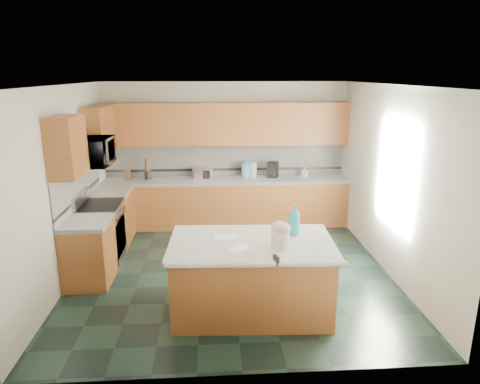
{
  "coord_description": "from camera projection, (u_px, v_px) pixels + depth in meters",
  "views": [
    {
      "loc": [
        -0.26,
        -5.85,
        2.86
      ],
      "look_at": [
        0.15,
        0.35,
        1.12
      ],
      "focal_mm": 32.0,
      "sensor_mm": 36.0,
      "label": 1
    }
  ],
  "objects": [
    {
      "name": "toaster_oven_door",
      "position": [
        202.0,
        175.0,
        7.96
      ],
      "size": [
        0.31,
        0.01,
        0.16
      ],
      "primitive_type": "cube",
      "color": "black",
      "rests_on": "toaster_oven"
    },
    {
      "name": "left_upper_cab_front",
      "position": [
        67.0,
        146.0,
        5.51
      ],
      "size": [
        0.33,
        0.72,
        0.78
      ],
      "primitive_type": "cube",
      "color": "#4E2A11",
      "rests_on": "wall_left"
    },
    {
      "name": "coffee_maker",
      "position": [
        273.0,
        169.0,
        8.17
      ],
      "size": [
        0.24,
        0.25,
        0.3
      ],
      "primitive_type": "cube",
      "rotation": [
        0.0,
        0.0,
        -0.42
      ],
      "color": "black",
      "rests_on": "back_countertop"
    },
    {
      "name": "back_base_cab",
      "position": [
        227.0,
        204.0,
        8.21
      ],
      "size": [
        4.6,
        0.6,
        0.86
      ],
      "primitive_type": "cube",
      "color": "#4E2A11",
      "rests_on": "ground"
    },
    {
      "name": "treat_jar_lid",
      "position": [
        281.0,
        228.0,
        4.83
      ],
      "size": [
        0.23,
        0.23,
        0.14
      ],
      "primitive_type": "ellipsoid",
      "color": "beige",
      "rests_on": "treat_jar"
    },
    {
      "name": "range_handle",
      "position": [
        121.0,
        213.0,
        6.57
      ],
      "size": [
        0.02,
        0.66,
        0.02
      ],
      "primitive_type": "cylinder",
      "rotation": [
        1.57,
        0.0,
        0.0
      ],
      "color": "#B7B7BC",
      "rests_on": "range_body"
    },
    {
      "name": "utensil_crock",
      "position": [
        148.0,
        175.0,
        8.04
      ],
      "size": [
        0.13,
        0.13,
        0.16
      ],
      "primitive_type": "cylinder",
      "color": "black",
      "rests_on": "back_countertop"
    },
    {
      "name": "clamp_body",
      "position": [
        276.0,
        260.0,
        4.56
      ],
      "size": [
        0.06,
        0.11,
        0.1
      ],
      "primitive_type": "cube",
      "rotation": [
        0.0,
        0.0,
        0.27
      ],
      "color": "black",
      "rests_on": "island_top"
    },
    {
      "name": "treat_jar",
      "position": [
        280.0,
        239.0,
        4.87
      ],
      "size": [
        0.24,
        0.24,
        0.22
      ],
      "primitive_type": "cylinder",
      "rotation": [
        0.0,
        0.0,
        0.18
      ],
      "color": "#F0E4C7",
      "rests_on": "island_top"
    },
    {
      "name": "back_backsplash",
      "position": [
        226.0,
        159.0,
        8.27
      ],
      "size": [
        4.6,
        0.02,
        0.63
      ],
      "primitive_type": "cube",
      "color": "silver",
      "rests_on": "back_countertop"
    },
    {
      "name": "back_accent_band",
      "position": [
        226.0,
        169.0,
        8.32
      ],
      "size": [
        4.6,
        0.01,
        0.05
      ],
      "primitive_type": "cube",
      "color": "black",
      "rests_on": "back_countertop"
    },
    {
      "name": "toaster_oven",
      "position": [
        202.0,
        173.0,
        8.07
      ],
      "size": [
        0.38,
        0.3,
        0.2
      ],
      "primitive_type": "cube",
      "rotation": [
        0.0,
        0.0,
        0.19
      ],
      "color": "#B7B7BC",
      "rests_on": "back_countertop"
    },
    {
      "name": "wall_front",
      "position": [
        243.0,
        248.0,
        3.81
      ],
      "size": [
        4.6,
        0.04,
        2.7
      ],
      "primitive_type": "cube",
      "color": "white",
      "rests_on": "ground"
    },
    {
      "name": "left_accent_band",
      "position": [
        80.0,
        196.0,
        6.51
      ],
      "size": [
        0.01,
        2.3,
        0.05
      ],
      "primitive_type": "cube",
      "color": "black",
      "rests_on": "wall_left"
    },
    {
      "name": "left_counter_rear",
      "position": [
        111.0,
        192.0,
        7.28
      ],
      "size": [
        0.64,
        0.82,
        0.06
      ],
      "primitive_type": "cube",
      "color": "white",
      "rests_on": "left_base_cab_rear"
    },
    {
      "name": "range_backguard",
      "position": [
        81.0,
        199.0,
        6.47
      ],
      "size": [
        0.06,
        0.76,
        0.18
      ],
      "primitive_type": "cube",
      "color": "#B7B7BC",
      "rests_on": "range_body"
    },
    {
      "name": "ceiling",
      "position": [
        231.0,
        85.0,
        5.68
      ],
      "size": [
        4.6,
        4.6,
        0.0
      ],
      "primitive_type": "plane",
      "color": "white",
      "rests_on": "ground"
    },
    {
      "name": "water_jug",
      "position": [
        245.0,
        171.0,
        8.12
      ],
      "size": [
        0.16,
        0.16,
        0.27
      ],
      "primitive_type": "cylinder",
      "color": "#5B9ED0",
      "rests_on": "back_countertop"
    },
    {
      "name": "water_jug_neck",
      "position": [
        246.0,
        163.0,
        8.08
      ],
      "size": [
        0.08,
        0.08,
        0.04
      ],
      "primitive_type": "cylinder",
      "color": "#5B9ED0",
      "rests_on": "water_jug"
    },
    {
      "name": "window_light_proxy",
      "position": [
        396.0,
        174.0,
        5.96
      ],
      "size": [
        0.02,
        1.4,
        1.1
      ],
      "primitive_type": "cube",
      "color": "white",
      "rests_on": "wall_right"
    },
    {
      "name": "paper_towel",
      "position": [
        253.0,
        170.0,
        8.17
      ],
      "size": [
        0.13,
        0.13,
        0.29
      ],
      "primitive_type": "cylinder",
      "color": "white",
      "rests_on": "back_countertop"
    },
    {
      "name": "treat_jar_knob_end_r",
      "position": [
        284.0,
        223.0,
        4.82
      ],
      "size": [
        0.04,
        0.04,
        0.04
      ],
      "primitive_type": "sphere",
      "color": "tan",
      "rests_on": "treat_jar_lid"
    },
    {
      "name": "treat_jar_knob_end_l",
      "position": [
        277.0,
        224.0,
        4.81
      ],
      "size": [
        0.04,
        0.04,
        0.04
      ],
      "primitive_type": "sphere",
      "color": "tan",
      "rests_on": "treat_jar_lid"
    },
    {
      "name": "soap_bottle_back",
      "position": [
        305.0,
        172.0,
        8.2
      ],
      "size": [
        0.13,
        0.13,
        0.21
      ],
      "primitive_type": "imported",
      "rotation": [
        0.0,
        0.0,
        0.64
      ],
      "color": "white",
      "rests_on": "back_countertop"
    },
    {
      "name": "wall_right",
      "position": [
        391.0,
        181.0,
        6.19
      ],
      "size": [
        0.04,
        4.6,
        2.7
      ],
      "primitive_type": "cube",
      "color": "white",
      "rests_on": "ground"
    },
    {
      "name": "paper_sheet_b",
      "position": [
        225.0,
        237.0,
        5.22
      ],
      "size": [
        0.3,
        0.24,
        0.0
      ],
      "primitive_type": "cube",
      "rotation": [
        0.0,
        0.0,
        -0.14
      ],
      "color": "white",
      "rests_on": "island_top"
    },
    {
      "name": "paper_sheet_a",
      "position": [
        239.0,
        248.0,
        4.89
      ],
      "size": [
        0.31,
        0.29,
        0.0
      ],
      "primitive_type": "cube",
      "rotation": [
        0.0,
        0.0,
        0.55
      ],
      "color": "white",
      "rests_on": "island_top"
    },
    {
      "name": "wall_back",
      "position": [
        225.0,
        153.0,
        8.27
      ],
      "size": [
        4.6,
        0.04,
        2.7
      ],
      "primitive_type": "cube",
      "color": "white",
      "rests_on": "ground"
    },
    {
      "name": "range_body",
      "position": [
        101.0,
        234.0,
        6.64
      ],
      "size": [
        0.6,
        0.76,
        0.88
      ],
      "primitive_type": "cube",
      "color": "#B7B7BC",
      "rests_on": "ground"
    },
    {
      "name": "back_upper_cab",
      "position": [
        226.0,
        124.0,
        7.93
      ],
      "size": [
        4.6,
        0.33,
        0.78
      ],
      "primitive_type": "cube",
      "color": "#4E2A11",
      "rests_on": "wall_back"
    },
    {
      "name": "left_backsplash",
      "position": [
        78.0,
        184.0,
        6.45
      ],
      "size": [
        0.02,
        2.3,
        0.63
      ],
      "primitive_type": "cube",
      "color": "silver",
      "rests_on": "wall_left"
    },
    {
      "name": "range_cooktop",
      "position": [
        99.0,
        206.0,
        6.51
      ],
      "size": [
        0.62,
        0.78,
        0.04
      ],
      "primitive_type": "cube",
      "color": "black",
      "rests_on": "range_body"
    },
    {
      "name": "clamp_handle",
      "position": [
        277.0,
        264.0,
        4.5
      ],
      "size": [
        0.02,
        0.07,
        0.02
      ],
      "primitive_type": "cylinder",
      "rotation": [
        1.57,
        0.0,
        0.0
      ],
      "color": "black",
      "rests_on": "island_top"
    },
    {
      "name": "back_countertop",
      "position": [
        226.0,
        180.0,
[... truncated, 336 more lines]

